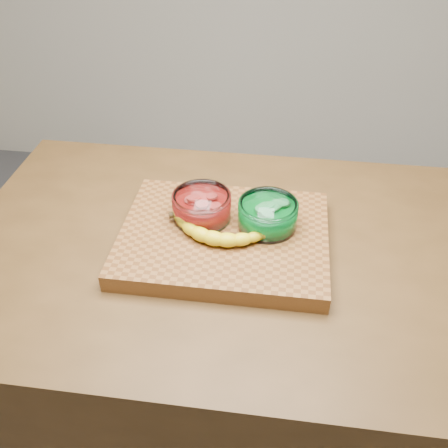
# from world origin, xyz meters

# --- Properties ---
(ground) EXTENTS (3.50, 3.50, 0.00)m
(ground) POSITION_xyz_m (0.00, 0.00, 0.00)
(ground) COLOR #56575B
(ground) RESTS_ON ground
(counter) EXTENTS (1.20, 0.80, 0.90)m
(counter) POSITION_xyz_m (0.00, 0.00, 0.45)
(counter) COLOR #4A3016
(counter) RESTS_ON ground
(cutting_board) EXTENTS (0.45, 0.35, 0.04)m
(cutting_board) POSITION_xyz_m (0.00, 0.00, 0.92)
(cutting_board) COLOR brown
(cutting_board) RESTS_ON counter
(bowl_red) EXTENTS (0.13, 0.13, 0.06)m
(bowl_red) POSITION_xyz_m (-0.06, 0.04, 0.97)
(bowl_red) COLOR white
(bowl_red) RESTS_ON cutting_board
(bowl_green) EXTENTS (0.13, 0.13, 0.06)m
(bowl_green) POSITION_xyz_m (0.09, 0.03, 0.97)
(bowl_green) COLOR white
(bowl_green) RESTS_ON cutting_board
(banana) EXTENTS (0.25, 0.13, 0.04)m
(banana) POSITION_xyz_m (-0.01, -0.01, 0.96)
(banana) COLOR gold
(banana) RESTS_ON cutting_board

